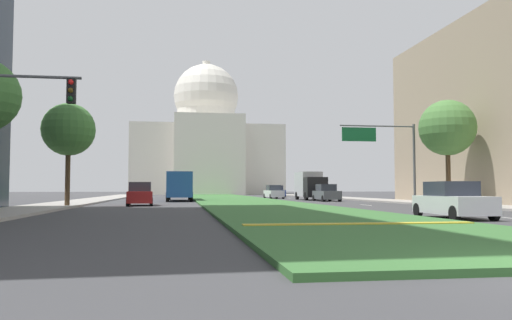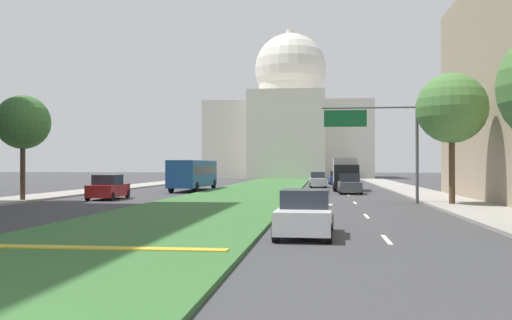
# 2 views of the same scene
# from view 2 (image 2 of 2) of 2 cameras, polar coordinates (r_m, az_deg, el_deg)

# --- Properties ---
(ground_plane) EXTENTS (260.00, 260.00, 0.00)m
(ground_plane) POSITION_cam_2_polar(r_m,az_deg,el_deg) (60.76, 0.60, -2.89)
(ground_plane) COLOR #3D3D3F
(grass_median) EXTENTS (8.82, 98.03, 0.14)m
(grass_median) POSITION_cam_2_polar(r_m,az_deg,el_deg) (55.35, -0.01, -3.05)
(grass_median) COLOR #386B33
(grass_median) RESTS_ON ground_plane
(median_curb_nose) EXTENTS (7.94, 0.50, 0.04)m
(median_curb_nose) POSITION_cam_2_polar(r_m,az_deg,el_deg) (16.70, -16.59, -8.59)
(median_curb_nose) COLOR gold
(median_curb_nose) RESTS_ON grass_median
(lane_dashes_right) EXTENTS (0.16, 66.43, 0.01)m
(lane_dashes_right) POSITION_cam_2_polar(r_m,az_deg,el_deg) (51.39, 9.21, -3.31)
(lane_dashes_right) COLOR silver
(lane_dashes_right) RESTS_ON ground_plane
(sidewalk_left) EXTENTS (4.00, 98.03, 0.15)m
(sidewalk_left) POSITION_cam_2_polar(r_m,az_deg,el_deg) (54.01, -16.75, -3.09)
(sidewalk_left) COLOR #9E9991
(sidewalk_left) RESTS_ON ground_plane
(sidewalk_right) EXTENTS (4.00, 98.03, 0.15)m
(sidewalk_right) POSITION_cam_2_polar(r_m,az_deg,el_deg) (50.24, 16.50, -3.28)
(sidewalk_right) COLOR #9E9991
(sidewalk_right) RESTS_ON ground_plane
(capitol_building) EXTENTS (32.02, 27.91, 30.41)m
(capitol_building) POSITION_cam_2_polar(r_m,az_deg,el_deg) (114.52, 3.51, 3.65)
(capitol_building) COLOR silver
(capitol_building) RESTS_ON ground_plane
(overhead_guide_sign) EXTENTS (6.28, 0.20, 6.50)m
(overhead_guide_sign) POSITION_cam_2_polar(r_m,az_deg,el_deg) (37.57, 12.55, 2.80)
(overhead_guide_sign) COLOR #515456
(overhead_guide_sign) RESTS_ON ground_plane
(street_tree_left_mid) EXTENTS (3.67, 3.67, 7.27)m
(street_tree_left_mid) POSITION_cam_2_polar(r_m,az_deg,el_deg) (41.14, -22.72, 3.55)
(street_tree_left_mid) COLOR #4C3823
(street_tree_left_mid) RESTS_ON ground_plane
(street_tree_right_mid) EXTENTS (4.30, 4.30, 8.15)m
(street_tree_right_mid) POSITION_cam_2_polar(r_m,az_deg,el_deg) (36.25, 19.37, 4.99)
(street_tree_right_mid) COLOR #4C3823
(street_tree_right_mid) RESTS_ON ground_plane
(sedan_lead_stopped) EXTENTS (2.05, 4.39, 1.64)m
(sedan_lead_stopped) POSITION_cam_2_polar(r_m,az_deg,el_deg) (19.89, 5.07, -5.53)
(sedan_lead_stopped) COLOR silver
(sedan_lead_stopped) RESTS_ON ground_plane
(sedan_midblock) EXTENTS (2.19, 4.78, 1.81)m
(sedan_midblock) POSITION_cam_2_polar(r_m,az_deg,el_deg) (42.21, -14.85, -2.77)
(sedan_midblock) COLOR maroon
(sedan_midblock) RESTS_ON ground_plane
(sedan_distant) EXTENTS (2.00, 4.14, 1.75)m
(sedan_distant) POSITION_cam_2_polar(r_m,az_deg,el_deg) (49.38, 9.54, -2.48)
(sedan_distant) COLOR #4C5156
(sedan_distant) RESTS_ON ground_plane
(sedan_far_horizon) EXTENTS (1.99, 4.57, 1.74)m
(sedan_far_horizon) POSITION_cam_2_polar(r_m,az_deg,el_deg) (63.23, 6.32, -2.06)
(sedan_far_horizon) COLOR silver
(sedan_far_horizon) RESTS_ON ground_plane
(sedan_very_far) EXTENTS (2.02, 4.21, 1.74)m
(sedan_very_far) POSITION_cam_2_polar(r_m,az_deg,el_deg) (73.38, 8.21, -1.85)
(sedan_very_far) COLOR navy
(sedan_very_far) RESTS_ON ground_plane
(box_truck_delivery) EXTENTS (2.40, 6.40, 3.20)m
(box_truck_delivery) POSITION_cam_2_polar(r_m,az_deg,el_deg) (55.51, 9.11, -1.38)
(box_truck_delivery) COLOR black
(box_truck_delivery) RESTS_ON ground_plane
(city_bus) EXTENTS (2.62, 11.00, 2.95)m
(city_bus) POSITION_cam_2_polar(r_m,az_deg,el_deg) (54.75, -6.41, -1.30)
(city_bus) COLOR #1E4C8C
(city_bus) RESTS_ON ground_plane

